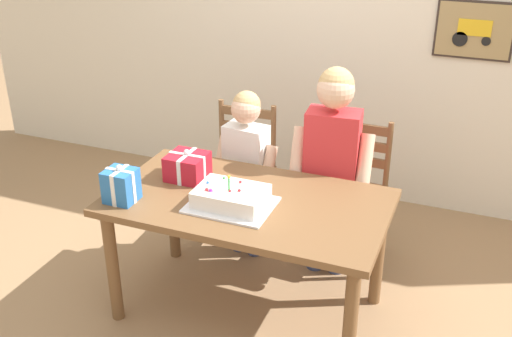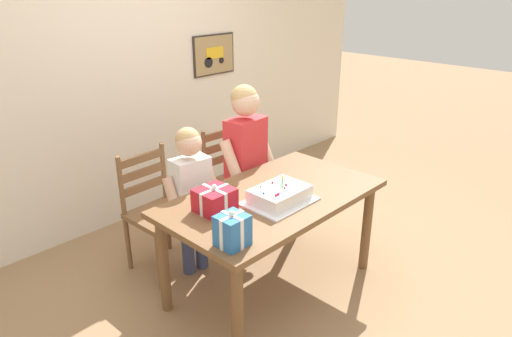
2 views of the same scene
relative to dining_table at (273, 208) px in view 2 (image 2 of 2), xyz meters
The scene contains 10 objects.
ground_plane 0.64m from the dining_table, ahead, with size 20.00×20.00×0.00m, color #997551.
back_wall 1.83m from the dining_table, 89.88° to the left, with size 6.40×0.11×2.60m.
dining_table is the anchor object (origin of this frame).
birthday_cake 0.19m from the dining_table, 117.34° to the right, with size 0.44×0.34×0.19m.
gift_box_red_large 0.46m from the dining_table, 165.22° to the left, with size 0.22×0.21×0.18m.
gift_box_beside_cake 0.70m from the dining_table, 157.13° to the right, with size 0.16×0.15×0.21m.
chair_left 0.90m from the dining_table, 115.92° to the left, with size 0.44×0.44×0.92m.
chair_right 0.90m from the dining_table, 64.10° to the left, with size 0.43×0.43×0.92m.
child_older 0.67m from the dining_table, 61.30° to the left, with size 0.50×0.29×1.34m.
child_younger 0.62m from the dining_table, 113.40° to the left, with size 0.43×0.25×1.13m.
Camera 2 is at (-2.10, -1.86, 2.08)m, focal length 32.73 mm.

